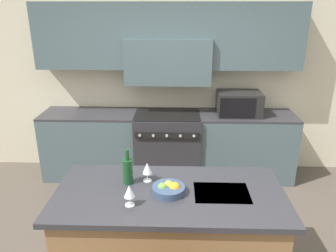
{
  "coord_description": "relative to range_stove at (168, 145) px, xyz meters",
  "views": [
    {
      "loc": [
        0.14,
        -2.42,
        2.35
      ],
      "look_at": [
        0.04,
        0.72,
        1.19
      ],
      "focal_mm": 35.0,
      "sensor_mm": 36.0,
      "label": 1
    }
  ],
  "objects": [
    {
      "name": "wine_glass_near",
      "position": [
        -0.21,
        -2.2,
        0.58
      ],
      "size": [
        0.08,
        0.08,
        0.17
      ],
      "color": "white",
      "rests_on": "kitchen_island"
    },
    {
      "name": "back_cabinetry",
      "position": [
        0.0,
        0.27,
        1.12
      ],
      "size": [
        10.0,
        0.46,
        2.7
      ],
      "color": "beige",
      "rests_on": "ground_plane"
    },
    {
      "name": "fruit_bowl",
      "position": [
        0.08,
        -2.01,
        0.5
      ],
      "size": [
        0.26,
        0.26,
        0.09
      ],
      "color": "#384C6B",
      "rests_on": "kitchen_island"
    },
    {
      "name": "kitchen_island",
      "position": [
        0.08,
        -2.0,
        0.0
      ],
      "size": [
        1.86,
        0.9,
        0.94
      ],
      "color": "olive",
      "rests_on": "ground_plane"
    },
    {
      "name": "wine_glass_far",
      "position": [
        -0.11,
        -1.83,
        0.58
      ],
      "size": [
        0.08,
        0.08,
        0.17
      ],
      "color": "white",
      "rests_on": "kitchen_island"
    },
    {
      "name": "wine_bottle",
      "position": [
        -0.27,
        -1.86,
        0.58
      ],
      "size": [
        0.08,
        0.08,
        0.31
      ],
      "color": "#194723",
      "rests_on": "kitchen_island"
    },
    {
      "name": "range_stove",
      "position": [
        0.0,
        0.0,
        0.0
      ],
      "size": [
        0.9,
        0.7,
        0.95
      ],
      "color": "#2D2D33",
      "rests_on": "ground_plane"
    },
    {
      "name": "back_counter",
      "position": [
        0.0,
        0.02,
        -0.0
      ],
      "size": [
        3.52,
        0.62,
        0.94
      ],
      "color": "#4C6066",
      "rests_on": "ground_plane"
    },
    {
      "name": "microwave",
      "position": [
        0.97,
        0.02,
        0.63
      ],
      "size": [
        0.58,
        0.43,
        0.31
      ],
      "color": "black",
      "rests_on": "back_counter"
    }
  ]
}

